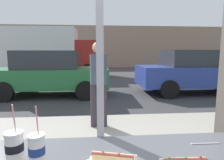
{
  "coord_description": "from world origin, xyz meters",
  "views": [
    {
      "loc": [
        -0.03,
        -1.23,
        1.53
      ],
      "look_at": [
        0.31,
        2.82,
        0.96
      ],
      "focal_mm": 30.46,
      "sensor_mm": 36.0,
      "label": 1
    }
  ],
  "objects_px": {
    "hotdog_tray_far": "(112,158)",
    "parked_car_green": "(50,73)",
    "box_truck": "(47,51)",
    "soda_cup_left": "(14,147)",
    "soda_cup_right": "(37,150)",
    "pedestrian": "(99,79)",
    "parked_car_blue": "(195,71)"
  },
  "relations": [
    {
      "from": "parked_car_green",
      "to": "pedestrian",
      "type": "relative_size",
      "value": 2.55
    },
    {
      "from": "hotdog_tray_far",
      "to": "parked_car_green",
      "type": "xyz_separation_m",
      "value": [
        -1.75,
        6.11,
        -0.14
      ]
    },
    {
      "from": "hotdog_tray_far",
      "to": "pedestrian",
      "type": "distance_m",
      "value": 2.63
    },
    {
      "from": "parked_car_blue",
      "to": "box_truck",
      "type": "xyz_separation_m",
      "value": [
        -7.05,
        5.83,
        0.84
      ]
    },
    {
      "from": "parked_car_blue",
      "to": "parked_car_green",
      "type": "bearing_deg",
      "value": -180.0
    },
    {
      "from": "hotdog_tray_far",
      "to": "parked_car_blue",
      "type": "relative_size",
      "value": 0.06
    },
    {
      "from": "hotdog_tray_far",
      "to": "pedestrian",
      "type": "xyz_separation_m",
      "value": [
        -0.04,
        2.63,
        0.08
      ]
    },
    {
      "from": "parked_car_green",
      "to": "box_truck",
      "type": "distance_m",
      "value": 6.09
    },
    {
      "from": "soda_cup_left",
      "to": "parked_car_blue",
      "type": "xyz_separation_m",
      "value": [
        4.26,
        6.06,
        -0.19
      ]
    },
    {
      "from": "soda_cup_right",
      "to": "hotdog_tray_far",
      "type": "distance_m",
      "value": 0.4
    },
    {
      "from": "soda_cup_left",
      "to": "parked_car_green",
      "type": "relative_size",
      "value": 0.08
    },
    {
      "from": "hotdog_tray_far",
      "to": "soda_cup_left",
      "type": "bearing_deg",
      "value": 174.79
    },
    {
      "from": "hotdog_tray_far",
      "to": "parked_car_blue",
      "type": "xyz_separation_m",
      "value": [
        3.73,
        6.11,
        -0.12
      ]
    },
    {
      "from": "parked_car_green",
      "to": "box_truck",
      "type": "relative_size",
      "value": 0.6
    },
    {
      "from": "soda_cup_right",
      "to": "hotdog_tray_far",
      "type": "bearing_deg",
      "value": -0.56
    },
    {
      "from": "soda_cup_right",
      "to": "box_truck",
      "type": "distance_m",
      "value": 12.3
    },
    {
      "from": "soda_cup_right",
      "to": "hotdog_tray_far",
      "type": "xyz_separation_m",
      "value": [
        0.39,
        -0.0,
        -0.07
      ]
    },
    {
      "from": "soda_cup_left",
      "to": "box_truck",
      "type": "bearing_deg",
      "value": 103.2
    },
    {
      "from": "soda_cup_left",
      "to": "soda_cup_right",
      "type": "distance_m",
      "value": 0.14
    },
    {
      "from": "soda_cup_right",
      "to": "hotdog_tray_far",
      "type": "relative_size",
      "value": 1.18
    },
    {
      "from": "hotdog_tray_far",
      "to": "parked_car_blue",
      "type": "bearing_deg",
      "value": 58.57
    },
    {
      "from": "box_truck",
      "to": "pedestrian",
      "type": "distance_m",
      "value": 9.89
    },
    {
      "from": "soda_cup_left",
      "to": "hotdog_tray_far",
      "type": "bearing_deg",
      "value": -5.21
    },
    {
      "from": "parked_car_green",
      "to": "parked_car_blue",
      "type": "bearing_deg",
      "value": 0.0
    },
    {
      "from": "parked_car_green",
      "to": "soda_cup_right",
      "type": "bearing_deg",
      "value": -77.48
    },
    {
      "from": "soda_cup_left",
      "to": "pedestrian",
      "type": "relative_size",
      "value": 0.2
    },
    {
      "from": "parked_car_blue",
      "to": "pedestrian",
      "type": "relative_size",
      "value": 2.68
    },
    {
      "from": "hotdog_tray_far",
      "to": "box_truck",
      "type": "distance_m",
      "value": 12.41
    },
    {
      "from": "soda_cup_right",
      "to": "parked_car_blue",
      "type": "bearing_deg",
      "value": 55.95
    },
    {
      "from": "soda_cup_left",
      "to": "soda_cup_right",
      "type": "height_order",
      "value": "same"
    },
    {
      "from": "soda_cup_left",
      "to": "parked_car_green",
      "type": "distance_m",
      "value": 6.19
    },
    {
      "from": "parked_car_blue",
      "to": "box_truck",
      "type": "relative_size",
      "value": 0.63
    }
  ]
}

